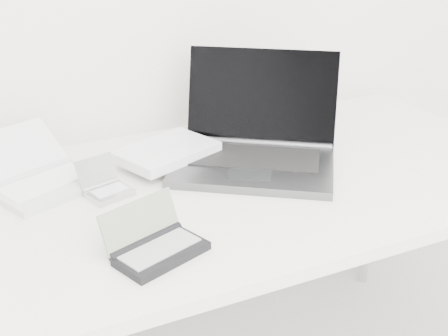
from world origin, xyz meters
name	(u,v)px	position (x,y,z in m)	size (l,w,h in m)	color
desk	(228,199)	(0.00, 1.55, 0.68)	(1.60, 0.80, 0.73)	white
laptop_large	(235,147)	(0.07, 1.65, 0.77)	(0.61, 0.52, 0.26)	#505154
netbook_open_white	(39,177)	(-0.42, 1.73, 0.75)	(0.33, 0.35, 0.10)	silver
pda_silver	(106,187)	(-0.28, 1.62, 0.75)	(0.12, 0.13, 0.08)	#BCBCC1
palmtop_charcoal	(155,245)	(-0.27, 1.32, 0.75)	(0.21, 0.18, 0.10)	black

